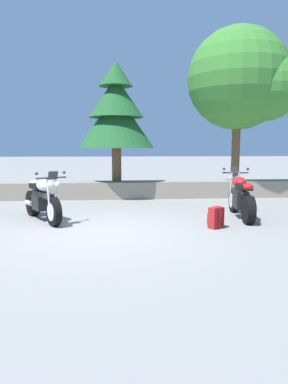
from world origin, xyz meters
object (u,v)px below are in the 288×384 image
at_px(leafy_tree_mid_right, 244,81).
at_px(motorcycle_red_centre, 241,197).
at_px(pine_tree_mid_left, 116,112).
at_px(motorcycle_white_near_left, 43,200).
at_px(rider_backpack, 216,217).

bearing_deg(leafy_tree_mid_right, motorcycle_red_centre, -110.22).
height_order(pine_tree_mid_left, leafy_tree_mid_right, leafy_tree_mid_right).
distance_m(motorcycle_white_near_left, rider_backpack, 3.89).
xyz_separation_m(motorcycle_red_centre, pine_tree_mid_left, (-2.91, 3.69, 2.33)).
height_order(rider_backpack, leafy_tree_mid_right, leafy_tree_mid_right).
bearing_deg(leafy_tree_mid_right, rider_backpack, -115.77).
bearing_deg(motorcycle_white_near_left, rider_backpack, -16.44).
xyz_separation_m(motorcycle_red_centre, rider_backpack, (-0.92, -1.08, -0.24)).
xyz_separation_m(motorcycle_white_near_left, motorcycle_red_centre, (4.64, -0.02, 0.00)).
bearing_deg(rider_backpack, leafy_tree_mid_right, 64.23).
distance_m(pine_tree_mid_left, leafy_tree_mid_right, 4.32).
xyz_separation_m(motorcycle_white_near_left, pine_tree_mid_left, (1.74, 3.67, 2.33)).
bearing_deg(leafy_tree_mid_right, pine_tree_mid_left, 177.29).
distance_m(motorcycle_red_centre, leafy_tree_mid_right, 5.01).
distance_m(motorcycle_red_centre, rider_backpack, 1.44).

